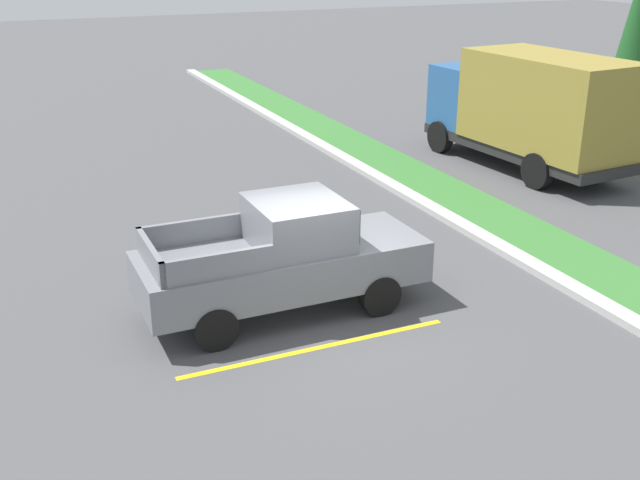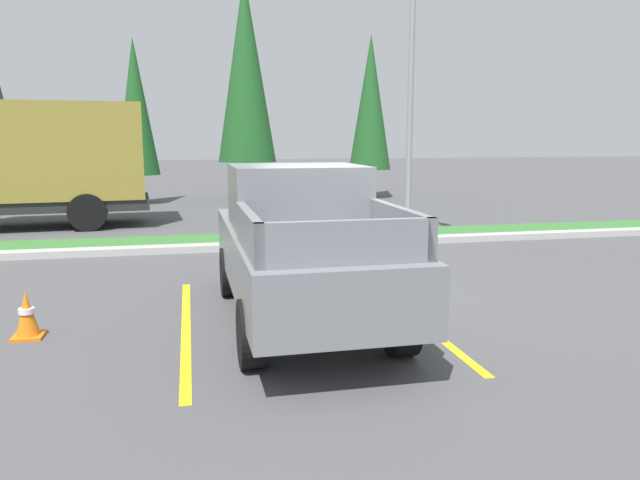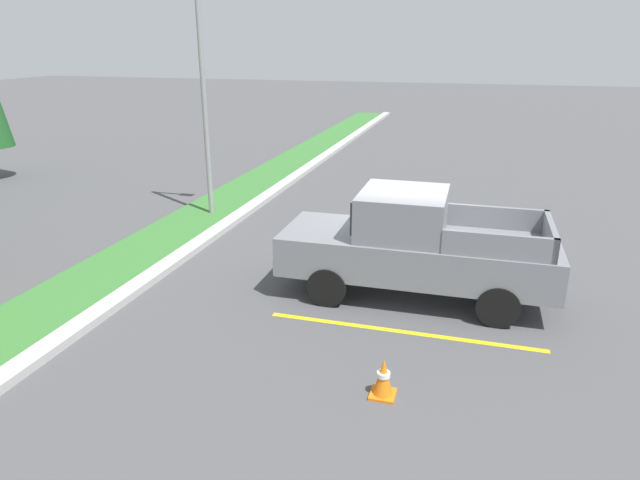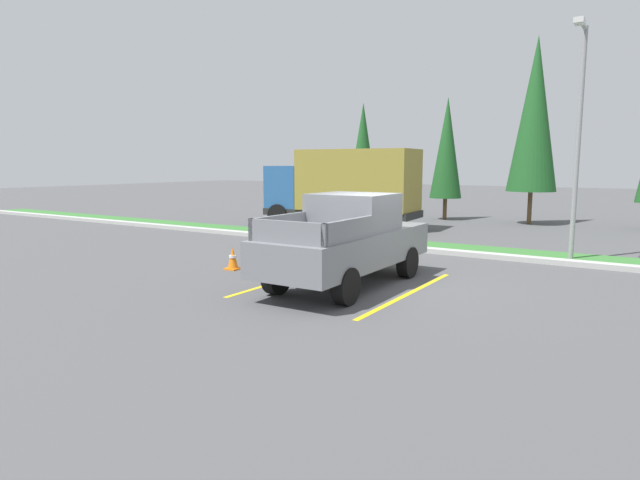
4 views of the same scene
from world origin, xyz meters
name	(u,v)px [view 3 (image 3 of 4)]	position (x,y,z in m)	size (l,w,h in m)	color
ground_plane	(398,278)	(0.00, 0.00, 0.00)	(120.00, 120.00, 0.00)	#4C4C4F
parking_line_near	(403,332)	(-2.31, -0.44, 0.00)	(0.12, 4.80, 0.01)	yellow
parking_line_far	(422,267)	(0.79, -0.44, 0.00)	(0.12, 4.80, 0.01)	yellow
curb_strip	(187,252)	(0.00, 5.00, 0.07)	(56.00, 0.40, 0.15)	#B2B2AD
grass_median	(146,249)	(0.00, 6.10, 0.03)	(56.00, 1.80, 0.06)	#387533
pickup_truck_main	(414,246)	(-0.76, -0.39, 1.04)	(2.01, 5.25, 2.10)	black
street_light	(208,79)	(3.11, 5.74, 3.81)	(0.24, 1.49, 6.54)	gray
traffic_cone	(383,378)	(-4.24, -0.43, 0.29)	(0.36, 0.36, 0.60)	orange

